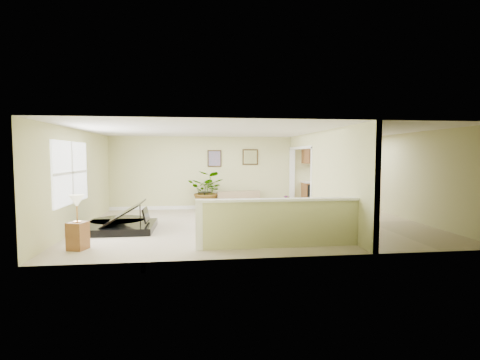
{
  "coord_description": "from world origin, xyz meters",
  "views": [
    {
      "loc": [
        -1.5,
        -9.07,
        1.85
      ],
      "look_at": [
        -0.37,
        0.4,
        1.18
      ],
      "focal_mm": 26.0,
      "sensor_mm": 36.0,
      "label": 1
    }
  ],
  "objects": [
    {
      "name": "pony_half_wall",
      "position": [
        0.08,
        -2.3,
        0.52
      ],
      "size": [
        3.42,
        0.22,
        1.0
      ],
      "color": "beige",
      "rests_on": "floor"
    },
    {
      "name": "wall_mirror",
      "position": [
        0.3,
        2.97,
        1.8
      ],
      "size": [
        0.55,
        0.04,
        0.55
      ],
      "color": "#3C2C15",
      "rests_on": "back_wall"
    },
    {
      "name": "small_plant",
      "position": [
        1.45,
        2.29,
        0.21
      ],
      "size": [
        0.35,
        0.35,
        0.5
      ],
      "color": "black",
      "rests_on": "floor"
    },
    {
      "name": "loveseat",
      "position": [
        -0.11,
        2.37,
        0.32
      ],
      "size": [
        1.58,
        1.02,
        0.85
      ],
      "rotation": [
        0.0,
        0.0,
        0.13
      ],
      "color": "tan",
      "rests_on": "floor"
    },
    {
      "name": "accent_table",
      "position": [
        -1.31,
        2.58,
        0.41
      ],
      "size": [
        0.44,
        0.44,
        0.63
      ],
      "color": "black",
      "rests_on": "floor"
    },
    {
      "name": "lamp_stand",
      "position": [
        -3.87,
        -2.01,
        0.46
      ],
      "size": [
        0.4,
        0.4,
        1.08
      ],
      "color": "brown",
      "rests_on": "floor"
    },
    {
      "name": "palm_plant",
      "position": [
        -1.21,
        2.61,
        0.66
      ],
      "size": [
        1.51,
        1.42,
        1.34
      ],
      "color": "black",
      "rests_on": "floor"
    },
    {
      "name": "left_wall",
      "position": [
        -4.5,
        0.0,
        1.25
      ],
      "size": [
        0.04,
        6.0,
        2.5
      ],
      "primitive_type": "cube",
      "color": "beige",
      "rests_on": "floor"
    },
    {
      "name": "right_wall",
      "position": [
        4.5,
        0.0,
        1.25
      ],
      "size": [
        0.04,
        6.0,
        2.5
      ],
      "primitive_type": "cube",
      "color": "beige",
      "rests_on": "floor"
    },
    {
      "name": "interior_partition",
      "position": [
        1.8,
        0.25,
        1.22
      ],
      "size": [
        0.18,
        5.99,
        2.5
      ],
      "color": "beige",
      "rests_on": "floor"
    },
    {
      "name": "piano",
      "position": [
        -3.48,
        -0.17,
        0.66
      ],
      "size": [
        2.0,
        2.06,
        1.58
      ],
      "rotation": [
        0.0,
        0.0,
        0.0
      ],
      "color": "black",
      "rests_on": "floor"
    },
    {
      "name": "ceiling",
      "position": [
        0.0,
        0.0,
        2.5
      ],
      "size": [
        9.0,
        6.0,
        0.04
      ],
      "primitive_type": "cube",
      "color": "silver",
      "rests_on": "back_wall"
    },
    {
      "name": "piano_bench",
      "position": [
        -1.16,
        -0.31,
        0.25
      ],
      "size": [
        0.57,
        0.81,
        0.49
      ],
      "primitive_type": "cube",
      "rotation": [
        0.0,
        0.0,
        0.29
      ],
      "color": "black",
      "rests_on": "floor"
    },
    {
      "name": "kitchen_vinyl",
      "position": [
        3.15,
        0.0,
        0.0
      ],
      "size": [
        2.7,
        6.0,
        0.01
      ],
      "primitive_type": "cube",
      "color": "tan",
      "rests_on": "floor"
    },
    {
      "name": "wall_art_left",
      "position": [
        -0.95,
        2.97,
        1.75
      ],
      "size": [
        0.48,
        0.04,
        0.58
      ],
      "color": "#3C2C15",
      "rests_on": "back_wall"
    },
    {
      "name": "back_wall",
      "position": [
        0.0,
        3.0,
        1.25
      ],
      "size": [
        9.0,
        0.04,
        2.5
      ],
      "primitive_type": "cube",
      "color": "beige",
      "rests_on": "floor"
    },
    {
      "name": "front_wall",
      "position": [
        0.0,
        -3.0,
        1.25
      ],
      "size": [
        9.0,
        0.04,
        2.5
      ],
      "primitive_type": "cube",
      "color": "beige",
      "rests_on": "floor"
    },
    {
      "name": "kitchen_cabinets",
      "position": [
        3.19,
        2.73,
        0.87
      ],
      "size": [
        2.36,
        0.65,
        2.33
      ],
      "color": "brown",
      "rests_on": "floor"
    },
    {
      "name": "left_window",
      "position": [
        -4.49,
        -0.5,
        1.45
      ],
      "size": [
        0.05,
        2.15,
        1.45
      ],
      "primitive_type": "cube",
      "color": "white",
      "rests_on": "left_wall"
    },
    {
      "name": "floor",
      "position": [
        0.0,
        0.0,
        0.0
      ],
      "size": [
        9.0,
        9.0,
        0.0
      ],
      "primitive_type": "plane",
      "color": "#BCAA92",
      "rests_on": "ground"
    }
  ]
}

